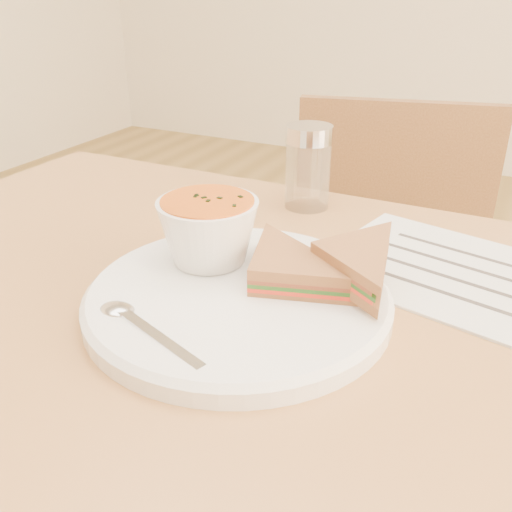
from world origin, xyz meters
The scene contains 8 objects.
chair_far centered at (0.07, 0.46, 0.42)m, with size 0.37×0.37×0.84m, color brown, non-canonical shape.
plate centered at (0.03, 0.00, 0.76)m, with size 0.30×0.30×0.02m, color white, non-canonical shape.
soup_bowl centered at (-0.03, 0.04, 0.80)m, with size 0.11×0.11×0.07m, color white, non-canonical shape.
sandwich_half_a centered at (0.04, -0.01, 0.78)m, with size 0.11×0.11×0.03m, color #A26939, non-canonical shape.
sandwich_half_b centered at (0.08, 0.05, 0.79)m, with size 0.10×0.10×0.03m, color #A26939, non-canonical shape.
spoon centered at (-0.01, -0.10, 0.77)m, with size 0.18×0.04×0.01m, color silver, non-canonical shape.
paper_menu centered at (0.21, 0.16, 0.75)m, with size 0.29×0.21×0.00m, color white, non-canonical shape.
condiment_shaker centered at (-0.02, 0.28, 0.81)m, with size 0.06×0.06×0.12m, color silver, non-canonical shape.
Camera 1 is at (0.26, -0.43, 1.05)m, focal length 40.00 mm.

